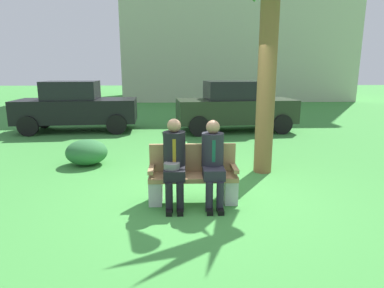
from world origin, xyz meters
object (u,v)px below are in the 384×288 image
seated_man_left (174,158)px  seated_man_right (213,158)px  park_bench (193,177)px  parked_car_near (76,106)px  shrub_near_bench (87,152)px  parked_car_far (234,107)px  palm_tree_tall (269,4)px

seated_man_left → seated_man_right: size_ratio=1.02×
park_bench → parked_car_near: 7.31m
shrub_near_bench → parked_car_far: size_ratio=0.22×
seated_man_left → parked_car_far: (1.96, 6.20, 0.10)m
seated_man_left → palm_tree_tall: 3.47m
parked_car_near → parked_car_far: same height
parked_car_near → parked_car_far: (5.34, -0.23, 0.00)m
palm_tree_tall → parked_car_far: palm_tree_tall is taller
seated_man_left → seated_man_right: seated_man_left is taller
shrub_near_bench → seated_man_right: bearing=-41.8°
shrub_near_bench → parked_car_far: 5.57m
seated_man_right → parked_car_near: parked_car_near is taller
parked_car_near → palm_tree_tall: bearing=-43.0°
parked_car_far → park_bench: bearing=-105.4°
shrub_near_bench → parked_car_far: parked_car_far is taller
palm_tree_tall → parked_car_near: 7.43m
seated_man_left → parked_car_near: size_ratio=0.33×
parked_car_far → parked_car_near: bearing=177.6°
parked_car_near → park_bench: bearing=-59.9°
seated_man_right → shrub_near_bench: bearing=138.2°
park_bench → shrub_near_bench: (-2.24, 2.15, -0.12)m
seated_man_left → shrub_near_bench: seated_man_left is taller
seated_man_left → seated_man_right: 0.59m
palm_tree_tall → parked_car_far: bearing=87.6°
park_bench → parked_car_far: parked_car_far is taller
seated_man_left → shrub_near_bench: size_ratio=1.48×
parked_car_far → palm_tree_tall: bearing=-92.4°
seated_man_right → palm_tree_tall: bearing=54.2°
park_bench → seated_man_right: 0.46m
park_bench → seated_man_left: 0.46m
seated_man_right → parked_car_far: 6.35m
shrub_near_bench → park_bench: bearing=-43.8°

